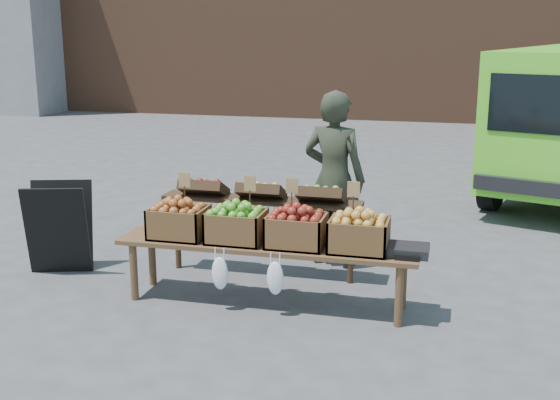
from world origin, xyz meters
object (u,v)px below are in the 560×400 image
(crate_golden_apples, at_px, (179,222))
(weighing_scale, at_px, (409,250))
(vendor, at_px, (334,179))
(display_bench, at_px, (266,274))
(back_table, at_px, (261,226))
(crate_green_apples, at_px, (359,235))
(chalkboard_sign, at_px, (59,227))
(crate_red_apples, at_px, (296,231))
(crate_russet_pears, at_px, (236,226))

(crate_golden_apples, relative_size, weighing_scale, 1.47)
(vendor, relative_size, display_bench, 0.68)
(vendor, distance_m, display_bench, 1.45)
(back_table, bearing_deg, crate_green_apples, -33.90)
(chalkboard_sign, height_order, crate_red_apples, chalkboard_sign)
(crate_green_apples, bearing_deg, crate_russet_pears, 180.00)
(back_table, relative_size, display_bench, 0.78)
(weighing_scale, bearing_deg, crate_russet_pears, 180.00)
(back_table, relative_size, weighing_scale, 6.18)
(display_bench, bearing_deg, crate_golden_apples, 180.00)
(back_table, distance_m, weighing_scale, 1.66)
(crate_russet_pears, bearing_deg, back_table, 87.73)
(chalkboard_sign, height_order, back_table, back_table)
(vendor, relative_size, weighing_scale, 5.38)
(crate_golden_apples, xyz_separation_m, crate_green_apples, (1.65, 0.00, 0.00))
(chalkboard_sign, relative_size, weighing_scale, 2.75)
(chalkboard_sign, xyz_separation_m, back_table, (2.02, 0.40, 0.05))
(crate_green_apples, bearing_deg, display_bench, 180.00)
(crate_golden_apples, distance_m, crate_red_apples, 1.10)
(crate_russet_pears, bearing_deg, crate_green_apples, 0.00)
(back_table, bearing_deg, crate_golden_apples, -128.78)
(crate_red_apples, bearing_deg, weighing_scale, 0.00)
(vendor, relative_size, crate_golden_apples, 3.66)
(crate_golden_apples, bearing_deg, chalkboard_sign, 167.43)
(display_bench, height_order, crate_russet_pears, crate_russet_pears)
(crate_red_apples, bearing_deg, crate_golden_apples, 180.00)
(back_table, relative_size, crate_green_apples, 4.20)
(crate_russet_pears, distance_m, crate_green_apples, 1.10)
(chalkboard_sign, relative_size, crate_green_apples, 1.87)
(weighing_scale, bearing_deg, crate_golden_apples, 180.00)
(chalkboard_sign, xyz_separation_m, display_bench, (2.26, -0.32, -0.18))
(back_table, height_order, crate_golden_apples, back_table)
(crate_red_apples, bearing_deg, display_bench, 180.00)
(display_bench, distance_m, weighing_scale, 1.29)
(crate_red_apples, xyz_separation_m, crate_green_apples, (0.55, 0.00, 0.00))
(vendor, xyz_separation_m, back_table, (-0.63, -0.52, -0.40))
(crate_golden_apples, bearing_deg, crate_russet_pears, 0.00)
(crate_red_apples, relative_size, weighing_scale, 1.47)
(crate_russet_pears, bearing_deg, crate_red_apples, 0.00)
(display_bench, distance_m, crate_green_apples, 0.93)
(chalkboard_sign, height_order, crate_green_apples, chalkboard_sign)
(weighing_scale, bearing_deg, crate_red_apples, 180.00)
(chalkboard_sign, height_order, weighing_scale, chalkboard_sign)
(chalkboard_sign, distance_m, crate_green_apples, 3.11)
(chalkboard_sign, distance_m, crate_red_apples, 2.57)
(chalkboard_sign, relative_size, crate_golden_apples, 1.87)
(crate_golden_apples, height_order, weighing_scale, crate_golden_apples)
(crate_red_apples, bearing_deg, crate_russet_pears, 180.00)
(crate_golden_apples, bearing_deg, display_bench, 0.00)
(crate_red_apples, height_order, weighing_scale, crate_red_apples)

